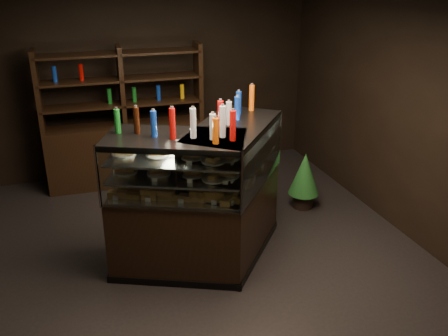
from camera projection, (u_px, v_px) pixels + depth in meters
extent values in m
plane|color=black|center=(194.00, 247.00, 5.78)|extent=(5.00, 5.00, 0.00)
cube|color=black|center=(146.00, 74.00, 7.36)|extent=(5.00, 0.02, 3.00)
cube|color=black|center=(299.00, 246.00, 3.01)|extent=(5.00, 0.02, 3.00)
cube|color=black|center=(393.00, 103.00, 5.93)|extent=(0.02, 5.00, 3.00)
cube|color=black|center=(232.00, 216.00, 5.54)|extent=(1.38, 1.47, 0.88)
cube|color=black|center=(231.00, 247.00, 5.70)|extent=(1.42, 1.52, 0.08)
cube|color=black|center=(232.00, 128.00, 5.13)|extent=(1.38, 1.47, 0.06)
cube|color=silver|center=(232.00, 179.00, 5.37)|extent=(1.31, 1.40, 0.02)
cube|color=silver|center=(232.00, 161.00, 5.28)|extent=(1.31, 1.40, 0.02)
cube|color=silver|center=(232.00, 145.00, 5.21)|extent=(1.31, 1.40, 0.02)
cube|color=white|center=(264.00, 158.00, 5.13)|extent=(0.87, 1.05, 0.62)
cylinder|color=silver|center=(280.00, 137.00, 5.72)|extent=(0.03, 0.03, 0.64)
cylinder|color=silver|center=(242.00, 183.00, 4.55)|extent=(0.03, 0.03, 0.64)
cube|color=black|center=(178.00, 232.00, 5.22)|extent=(1.51, 1.18, 0.88)
cube|color=black|center=(180.00, 265.00, 5.38)|extent=(1.56, 1.21, 0.08)
cube|color=black|center=(175.00, 139.00, 4.82)|extent=(1.51, 1.18, 0.06)
cube|color=silver|center=(177.00, 194.00, 5.05)|extent=(1.44, 1.10, 0.02)
cube|color=silver|center=(176.00, 175.00, 4.96)|extent=(1.44, 1.10, 0.02)
cube|color=silver|center=(175.00, 157.00, 4.89)|extent=(1.44, 1.10, 0.02)
cube|color=white|center=(169.00, 181.00, 4.61)|extent=(1.23, 0.57, 0.62)
cylinder|color=silver|center=(242.00, 183.00, 4.55)|extent=(0.03, 0.03, 0.64)
cylinder|color=silver|center=(98.00, 177.00, 4.68)|extent=(0.03, 0.03, 0.64)
cube|color=#BE9344|center=(215.00, 199.00, 4.85)|extent=(0.18, 0.20, 0.06)
cube|color=#BE9344|center=(221.00, 192.00, 4.99)|extent=(0.18, 0.20, 0.06)
cube|color=#BE9344|center=(227.00, 186.00, 5.13)|extent=(0.18, 0.20, 0.06)
cube|color=#BE9344|center=(232.00, 179.00, 5.27)|extent=(0.18, 0.20, 0.06)
cube|color=#BE9344|center=(237.00, 174.00, 5.41)|extent=(0.18, 0.20, 0.06)
cube|color=#BE9344|center=(242.00, 168.00, 5.55)|extent=(0.18, 0.20, 0.06)
cube|color=#BE9344|center=(247.00, 163.00, 5.69)|extent=(0.18, 0.20, 0.06)
cube|color=#BE9344|center=(251.00, 158.00, 5.83)|extent=(0.18, 0.20, 0.06)
cylinder|color=white|center=(214.00, 179.00, 4.83)|extent=(0.24, 0.24, 0.02)
cube|color=#BE9344|center=(214.00, 175.00, 4.82)|extent=(0.17, 0.18, 0.05)
cylinder|color=white|center=(226.00, 166.00, 5.13)|extent=(0.24, 0.24, 0.02)
cube|color=#BE9344|center=(226.00, 163.00, 5.12)|extent=(0.17, 0.18, 0.05)
cylinder|color=white|center=(237.00, 154.00, 5.42)|extent=(0.24, 0.24, 0.02)
cube|color=#BE9344|center=(237.00, 151.00, 5.41)|extent=(0.17, 0.18, 0.05)
cylinder|color=white|center=(247.00, 144.00, 5.72)|extent=(0.24, 0.24, 0.02)
cube|color=#BE9344|center=(247.00, 141.00, 5.70)|extent=(0.17, 0.18, 0.05)
cylinder|color=white|center=(214.00, 161.00, 4.76)|extent=(0.24, 0.24, 0.02)
cube|color=#BE9344|center=(214.00, 158.00, 4.75)|extent=(0.17, 0.18, 0.05)
cylinder|color=white|center=(226.00, 149.00, 5.06)|extent=(0.24, 0.24, 0.02)
cube|color=#BE9344|center=(226.00, 146.00, 5.04)|extent=(0.17, 0.18, 0.05)
cylinder|color=white|center=(238.00, 138.00, 5.35)|extent=(0.24, 0.24, 0.02)
cube|color=#BE9344|center=(238.00, 135.00, 5.34)|extent=(0.17, 0.18, 0.05)
cylinder|color=white|center=(248.00, 129.00, 5.64)|extent=(0.24, 0.24, 0.02)
cube|color=#BE9344|center=(248.00, 126.00, 5.63)|extent=(0.17, 0.18, 0.05)
cube|color=#BE9344|center=(121.00, 189.00, 5.05)|extent=(0.20, 0.16, 0.06)
cube|color=#BE9344|center=(136.00, 190.00, 5.04)|extent=(0.20, 0.16, 0.06)
cube|color=#BE9344|center=(152.00, 191.00, 5.02)|extent=(0.20, 0.16, 0.06)
cube|color=#BE9344|center=(168.00, 191.00, 5.01)|extent=(0.20, 0.16, 0.06)
cube|color=#BE9344|center=(184.00, 192.00, 4.99)|extent=(0.20, 0.16, 0.06)
cube|color=#BE9344|center=(200.00, 193.00, 4.98)|extent=(0.20, 0.16, 0.06)
cube|color=#BE9344|center=(216.00, 193.00, 4.96)|extent=(0.20, 0.16, 0.06)
cube|color=#BE9344|center=(232.00, 194.00, 4.95)|extent=(0.20, 0.16, 0.06)
cylinder|color=white|center=(126.00, 171.00, 5.00)|extent=(0.24, 0.24, 0.02)
cube|color=#BE9344|center=(125.00, 168.00, 4.99)|extent=(0.19, 0.15, 0.05)
cylinder|color=white|center=(159.00, 172.00, 4.97)|extent=(0.24, 0.24, 0.02)
cube|color=#BE9344|center=(159.00, 169.00, 4.96)|extent=(0.19, 0.15, 0.05)
cylinder|color=white|center=(193.00, 174.00, 4.94)|extent=(0.24, 0.24, 0.02)
cube|color=#BE9344|center=(193.00, 171.00, 4.93)|extent=(0.19, 0.15, 0.05)
cylinder|color=white|center=(227.00, 175.00, 4.91)|extent=(0.24, 0.24, 0.02)
cube|color=#BE9344|center=(227.00, 172.00, 4.90)|extent=(0.19, 0.15, 0.05)
cylinder|color=white|center=(124.00, 154.00, 4.93)|extent=(0.24, 0.24, 0.02)
cube|color=#BE9344|center=(124.00, 151.00, 4.92)|extent=(0.19, 0.15, 0.05)
cylinder|color=white|center=(158.00, 155.00, 4.90)|extent=(0.24, 0.24, 0.02)
cube|color=#BE9344|center=(158.00, 152.00, 4.88)|extent=(0.19, 0.15, 0.05)
cylinder|color=white|center=(193.00, 156.00, 4.87)|extent=(0.24, 0.24, 0.02)
cube|color=#BE9344|center=(192.00, 153.00, 4.85)|extent=(0.19, 0.15, 0.05)
cylinder|color=white|center=(227.00, 158.00, 4.84)|extent=(0.24, 0.24, 0.02)
cube|color=#BE9344|center=(227.00, 154.00, 4.82)|extent=(0.19, 0.15, 0.05)
cylinder|color=#D8590A|center=(211.00, 129.00, 4.58)|extent=(0.06, 0.06, 0.28)
cylinder|color=silver|center=(211.00, 113.00, 4.52)|extent=(0.03, 0.03, 0.02)
cylinder|color=silver|center=(219.00, 123.00, 4.74)|extent=(0.06, 0.06, 0.28)
cylinder|color=silver|center=(219.00, 107.00, 4.68)|extent=(0.03, 0.03, 0.02)
cylinder|color=#B20C0A|center=(226.00, 117.00, 4.91)|extent=(0.06, 0.06, 0.28)
cylinder|color=silver|center=(226.00, 102.00, 4.85)|extent=(0.03, 0.03, 0.02)
cylinder|color=black|center=(232.00, 112.00, 5.07)|extent=(0.06, 0.06, 0.28)
cylinder|color=silver|center=(232.00, 98.00, 5.01)|extent=(0.03, 0.03, 0.02)
cylinder|color=yellow|center=(238.00, 107.00, 5.23)|extent=(0.06, 0.06, 0.28)
cylinder|color=silver|center=(239.00, 93.00, 5.17)|extent=(0.03, 0.03, 0.02)
cylinder|color=#147223|center=(244.00, 102.00, 5.39)|extent=(0.06, 0.06, 0.28)
cylinder|color=silver|center=(244.00, 89.00, 5.33)|extent=(0.03, 0.03, 0.02)
cylinder|color=#0F38B2|center=(250.00, 98.00, 5.56)|extent=(0.06, 0.06, 0.28)
cylinder|color=silver|center=(250.00, 85.00, 5.50)|extent=(0.03, 0.03, 0.02)
cylinder|color=#D8590A|center=(116.00, 121.00, 4.80)|extent=(0.06, 0.06, 0.28)
cylinder|color=silver|center=(114.00, 106.00, 4.74)|extent=(0.03, 0.03, 0.02)
cylinder|color=silver|center=(135.00, 121.00, 4.78)|extent=(0.06, 0.06, 0.28)
cylinder|color=silver|center=(134.00, 106.00, 4.72)|extent=(0.03, 0.03, 0.02)
cylinder|color=#B20C0A|center=(154.00, 122.00, 4.77)|extent=(0.06, 0.06, 0.28)
cylinder|color=silver|center=(153.00, 107.00, 4.71)|extent=(0.03, 0.03, 0.02)
cylinder|color=black|center=(174.00, 122.00, 4.75)|extent=(0.06, 0.06, 0.28)
cylinder|color=silver|center=(173.00, 107.00, 4.69)|extent=(0.03, 0.03, 0.02)
cylinder|color=yellow|center=(193.00, 123.00, 4.73)|extent=(0.06, 0.06, 0.28)
cylinder|color=silver|center=(193.00, 108.00, 4.67)|extent=(0.03, 0.03, 0.02)
cylinder|color=#147223|center=(213.00, 124.00, 4.71)|extent=(0.06, 0.06, 0.28)
cylinder|color=silver|center=(213.00, 108.00, 4.65)|extent=(0.03, 0.03, 0.02)
cylinder|color=#0F38B2|center=(233.00, 124.00, 4.70)|extent=(0.06, 0.06, 0.28)
cylinder|color=silver|center=(233.00, 109.00, 4.64)|extent=(0.03, 0.03, 0.02)
cylinder|color=black|center=(303.00, 200.00, 6.67)|extent=(0.27, 0.27, 0.20)
cone|color=#17511E|center=(305.00, 174.00, 6.52)|extent=(0.40, 0.40, 0.56)
cone|color=#17511E|center=(306.00, 161.00, 6.44)|extent=(0.32, 0.32, 0.39)
cube|color=black|center=(127.00, 154.00, 7.26)|extent=(2.26, 0.52, 0.90)
cube|color=black|center=(38.00, 92.00, 6.59)|extent=(0.08, 0.38, 1.10)
cube|color=black|center=(121.00, 86.00, 6.87)|extent=(0.08, 0.38, 1.10)
cube|color=black|center=(198.00, 81.00, 7.14)|extent=(0.08, 0.38, 1.10)
cube|color=black|center=(123.00, 104.00, 6.96)|extent=(2.21, 0.47, 0.03)
cube|color=black|center=(121.00, 79.00, 6.83)|extent=(2.21, 0.47, 0.03)
cube|color=black|center=(119.00, 53.00, 6.69)|extent=(2.21, 0.47, 0.03)
cylinder|color=#D8590A|center=(58.00, 100.00, 6.70)|extent=(0.06, 0.06, 0.22)
cylinder|color=silver|center=(84.00, 98.00, 6.78)|extent=(0.06, 0.06, 0.22)
cylinder|color=#B20C0A|center=(110.00, 96.00, 6.87)|extent=(0.06, 0.06, 0.22)
cylinder|color=black|center=(134.00, 94.00, 6.96)|extent=(0.06, 0.06, 0.22)
cylinder|color=yellow|center=(159.00, 92.00, 7.05)|extent=(0.06, 0.06, 0.22)
cylinder|color=#147223|center=(182.00, 91.00, 7.13)|extent=(0.06, 0.06, 0.22)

